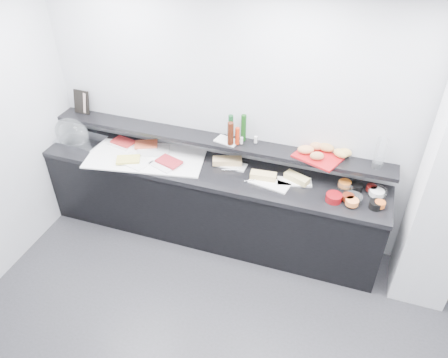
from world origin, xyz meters
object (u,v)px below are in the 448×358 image
(framed_print, at_px, (81,102))
(carafe, at_px, (380,153))
(sandwich_plate_mid, at_px, (269,183))
(bread_tray, at_px, (318,157))
(condiment_tray, at_px, (227,141))
(cloche_base, at_px, (81,140))

(framed_print, relative_size, carafe, 0.87)
(sandwich_plate_mid, distance_m, bread_tray, 0.52)
(sandwich_plate_mid, distance_m, condiment_tray, 0.61)
(condiment_tray, relative_size, bread_tray, 0.57)
(cloche_base, relative_size, sandwich_plate_mid, 1.28)
(framed_print, height_order, bread_tray, framed_print)
(sandwich_plate_mid, height_order, carafe, carafe)
(framed_print, relative_size, condiment_tray, 1.10)
(cloche_base, bearing_deg, framed_print, 108.87)
(sandwich_plate_mid, bearing_deg, bread_tray, 39.07)
(framed_print, distance_m, carafe, 3.18)
(framed_print, bearing_deg, sandwich_plate_mid, -5.84)
(cloche_base, xyz_separation_m, framed_print, (-0.06, 0.22, 0.36))
(bread_tray, xyz_separation_m, carafe, (0.54, 0.03, 0.14))
(cloche_base, xyz_separation_m, condiment_tray, (1.66, 0.15, 0.24))
(cloche_base, distance_m, condiment_tray, 1.69)
(sandwich_plate_mid, bearing_deg, framed_print, -177.11)
(cloche_base, bearing_deg, carafe, 7.74)
(condiment_tray, bearing_deg, bread_tray, 12.35)
(framed_print, xyz_separation_m, condiment_tray, (1.72, -0.06, -0.12))
(cloche_base, bearing_deg, bread_tray, 7.79)
(cloche_base, height_order, carafe, carafe)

